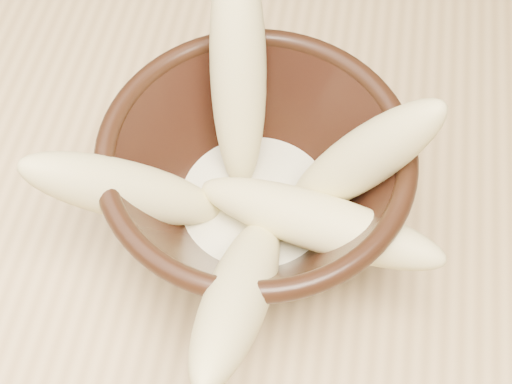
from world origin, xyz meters
The scene contains 7 objects.
bowl centered at (-0.21, 0.11, 0.81)m, with size 0.18×0.18×0.10m.
milk_puddle centered at (-0.21, 0.11, 0.78)m, with size 0.10×0.10×0.01m, color beige.
banana_upright centered at (-0.23, 0.15, 0.85)m, with size 0.03×0.03×0.15m, color #D9CC80.
banana_left centered at (-0.28, 0.08, 0.83)m, with size 0.03×0.03×0.13m, color #D9CC80.
banana_right centered at (-0.16, 0.11, 0.84)m, with size 0.03×0.03×0.12m, color #D9CC80.
banana_across centered at (-0.18, 0.08, 0.82)m, with size 0.03×0.03×0.15m, color #D9CC80.
banana_front centered at (-0.21, 0.03, 0.83)m, with size 0.03×0.03×0.15m, color #D9CC80.
Camera 1 is at (-0.18, -0.11, 1.17)m, focal length 50.00 mm.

